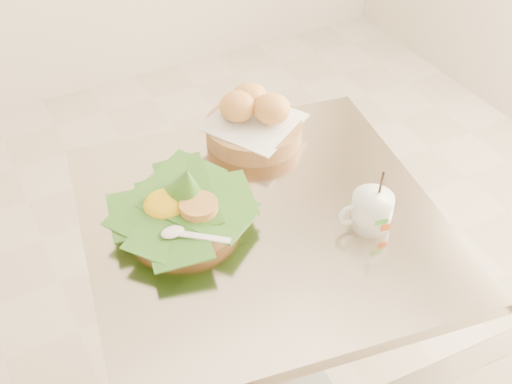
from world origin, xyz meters
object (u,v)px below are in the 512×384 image
rice_basket (182,205)px  coffee_mug (371,210)px  bread_basket (254,120)px  cafe_table (261,289)px

rice_basket → coffee_mug: 0.37m
bread_basket → coffee_mug: coffee_mug is taller
rice_basket → bread_basket: rice_basket is taller
cafe_table → rice_basket: 0.30m
rice_basket → bread_basket: (0.26, 0.18, 0.01)m
bread_basket → coffee_mug: 0.37m
cafe_table → coffee_mug: coffee_mug is taller
cafe_table → coffee_mug: 0.34m
coffee_mug → rice_basket: bearing=149.9°
bread_basket → coffee_mug: (0.06, -0.37, -0.01)m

